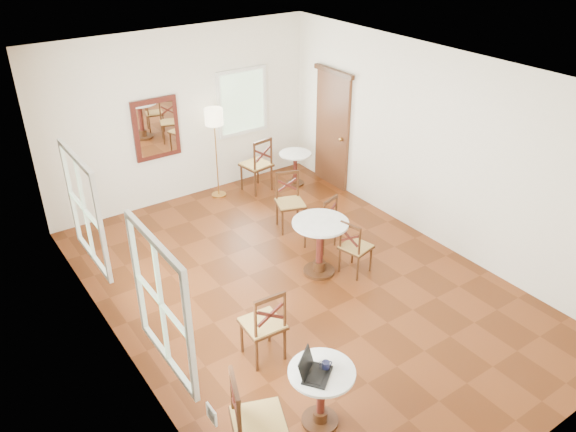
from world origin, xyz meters
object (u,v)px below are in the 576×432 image
object	(u,v)px
navy_mug	(326,366)
mouse	(307,372)
cafe_table_back	(295,165)
chair_mid_a	(322,222)
cafe_table_near	(321,391)
chair_back_a	(257,164)
laptop	(313,370)
chair_near_a	(264,324)
water_glass	(322,367)
chair_near_b	(255,422)
chair_back_b	(290,202)
chair_mid_b	(355,247)
cafe_table_mid	(320,242)
floor_lamp	(214,123)

from	to	relation	value
navy_mug	mouse	bearing A→B (deg)	162.79
cafe_table_back	chair_mid_a	xyz separation A→B (m)	(-0.98, -2.08, 0.05)
cafe_table_near	chair_back_a	bearing A→B (deg)	64.44
laptop	chair_near_a	bearing A→B (deg)	45.40
cafe_table_near	water_glass	bearing A→B (deg)	-82.77
chair_near_b	laptop	world-z (taller)	chair_near_b
chair_back_a	laptop	size ratio (longest dim) A/B	2.48
chair_back_b	chair_near_b	bearing A→B (deg)	-109.68
chair_back_b	chair_mid_b	bearing A→B (deg)	-69.93
chair_back_b	water_glass	xyz separation A→B (m)	(-2.07, -3.49, 0.29)
chair_near_b	chair_back_a	bearing A→B (deg)	-11.44
chair_near_b	chair_mid_b	size ratio (longest dim) A/B	1.26
cafe_table_mid	mouse	size ratio (longest dim) A/B	8.84
cafe_table_mid	chair_mid_b	bearing A→B (deg)	-34.36
chair_back_b	laptop	world-z (taller)	chair_back_b
chair_back_a	chair_mid_a	bearing A→B (deg)	75.20
chair_mid_b	chair_near_b	bearing A→B (deg)	110.02
cafe_table_back	floor_lamp	xyz separation A→B (m)	(-1.43, 0.41, 1.01)
chair_mid_a	mouse	world-z (taller)	chair_mid_a
cafe_table_back	chair_back_b	size ratio (longest dim) A/B	0.67
chair_near_b	mouse	size ratio (longest dim) A/B	11.31
cafe_table_back	chair_mid_b	bearing A→B (deg)	-109.39
cafe_table_back	chair_near_a	world-z (taller)	chair_near_a
cafe_table_mid	chair_near_a	bearing A→B (deg)	-147.52
cafe_table_mid	chair_back_a	distance (m)	2.88
chair_near_b	chair_back_a	size ratio (longest dim) A/B	1.03
cafe_table_mid	chair_mid_a	world-z (taller)	chair_mid_a
chair_back_b	floor_lamp	world-z (taller)	floor_lamp
chair_mid_b	cafe_table_near	bearing A→B (deg)	118.56
cafe_table_back	chair_mid_b	xyz separation A→B (m)	(-1.02, -2.89, 0.04)
chair_mid_a	chair_near_b	bearing A→B (deg)	24.68
chair_back_a	chair_near_a	bearing A→B (deg)	50.40
cafe_table_back	laptop	xyz separation A→B (m)	(-3.21, -4.77, 0.38)
chair_mid_a	mouse	size ratio (longest dim) A/B	9.40
cafe_table_mid	chair_back_a	xyz separation A→B (m)	(0.71, 2.79, -0.00)
cafe_table_near	chair_near_a	world-z (taller)	chair_near_a
floor_lamp	water_glass	xyz separation A→B (m)	(-1.67, -5.20, -0.63)
cafe_table_mid	cafe_table_back	bearing A→B (deg)	61.18
mouse	chair_back_a	bearing A→B (deg)	62.76
cafe_table_mid	navy_mug	distance (m)	2.73
chair_mid_b	mouse	bearing A→B (deg)	115.90
cafe_table_back	chair_mid_a	bearing A→B (deg)	-115.35
cafe_table_near	chair_near_b	size ratio (longest dim) A/B	0.66
cafe_table_near	cafe_table_back	bearing A→B (deg)	57.04
cafe_table_near	chair_back_a	xyz separation A→B (m)	(2.38, 4.97, 0.08)
water_glass	chair_back_a	bearing A→B (deg)	64.46
chair_back_a	laptop	distance (m)	5.55
cafe_table_near	chair_back_a	size ratio (longest dim) A/B	0.68
chair_near_a	chair_mid_b	world-z (taller)	chair_near_a
chair_near_b	water_glass	distance (m)	0.83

